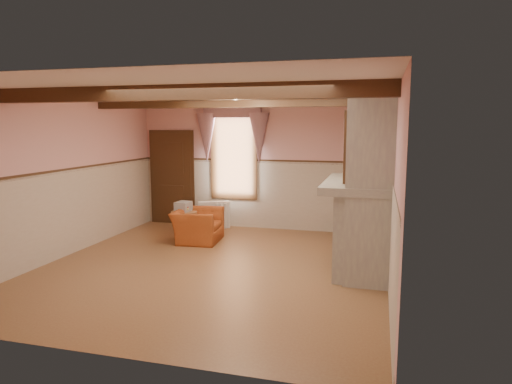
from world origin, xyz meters
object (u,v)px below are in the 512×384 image
(oil_lamp, at_px, (360,169))
(mantel_clock, at_px, (361,170))
(radiator, at_px, (214,215))
(bowl, at_px, (359,178))
(armchair, at_px, (198,226))
(side_table, at_px, (184,225))

(oil_lamp, bearing_deg, mantel_clock, 90.00)
(radiator, distance_m, bowl, 4.07)
(oil_lamp, bearing_deg, armchair, 171.19)
(armchair, distance_m, oil_lamp, 3.40)
(radiator, xyz_separation_m, mantel_clock, (3.24, -1.34, 1.22))
(armchair, height_order, radiator, armchair)
(bowl, bearing_deg, oil_lamp, 90.00)
(side_table, height_order, mantel_clock, mantel_clock)
(armchair, relative_size, mantel_clock, 4.06)
(radiator, relative_size, oil_lamp, 2.50)
(bowl, bearing_deg, armchair, 163.01)
(bowl, relative_size, oil_lamp, 1.31)
(side_table, bearing_deg, oil_lamp, -10.63)
(side_table, xyz_separation_m, bowl, (3.49, -1.13, 1.19))
(bowl, distance_m, oil_lamp, 0.48)
(side_table, bearing_deg, mantel_clock, -4.96)
(side_table, bearing_deg, bowl, -17.87)
(bowl, bearing_deg, mantel_clock, 90.00)
(armchair, bearing_deg, radiator, -0.08)
(armchair, distance_m, bowl, 3.47)
(armchair, relative_size, bowl, 2.65)
(bowl, bearing_deg, radiator, 146.19)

